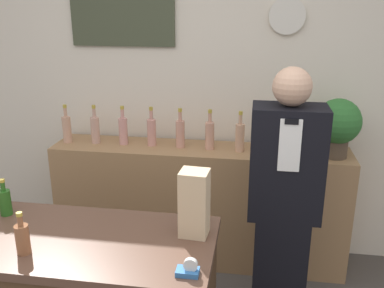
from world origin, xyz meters
TOP-DOWN VIEW (x-y plane):
  - back_wall at (-0.01, 2.00)m, footprint 5.20×0.09m
  - back_shelf at (0.06, 1.74)m, footprint 2.17×0.39m
  - shopkeeper at (0.64, 1.10)m, footprint 0.40×0.25m
  - potted_plant at (1.00, 1.71)m, footprint 0.31×0.31m
  - paper_bag at (0.20, 0.54)m, footprint 0.13×0.12m
  - tape_dispenser at (0.23, 0.23)m, footprint 0.09×0.06m
  - counter_bottle_1 at (-0.75, 0.58)m, footprint 0.06×0.06m
  - counter_bottle_2 at (-0.48, 0.27)m, footprint 0.06×0.06m
  - shelf_bottle_0 at (-0.95, 1.73)m, footprint 0.07×0.07m
  - shelf_bottle_1 at (-0.73, 1.75)m, footprint 0.07×0.07m
  - shelf_bottle_2 at (-0.52, 1.75)m, footprint 0.07×0.07m
  - shelf_bottle_3 at (-0.30, 1.76)m, footprint 0.07×0.07m
  - shelf_bottle_4 at (-0.08, 1.75)m, footprint 0.07×0.07m
  - shelf_bottle_5 at (0.13, 1.74)m, footprint 0.07×0.07m
  - shelf_bottle_6 at (0.35, 1.73)m, footprint 0.07×0.07m
  - shelf_bottle_7 at (0.57, 1.76)m, footprint 0.07×0.07m
  - shelf_bottle_8 at (0.78, 1.73)m, footprint 0.07×0.07m

SIDE VIEW (x-z plane):
  - back_shelf at x=0.06m, z-range 0.00..0.91m
  - shopkeeper at x=0.64m, z-range 0.00..1.60m
  - tape_dispenser at x=0.23m, z-range 0.90..0.97m
  - counter_bottle_1 at x=-0.75m, z-range 0.89..1.08m
  - counter_bottle_2 at x=-0.48m, z-range 0.89..1.08m
  - shelf_bottle_0 at x=-0.95m, z-range 0.87..1.16m
  - shelf_bottle_1 at x=-0.73m, z-range 0.87..1.16m
  - shelf_bottle_2 at x=-0.52m, z-range 0.87..1.16m
  - shelf_bottle_3 at x=-0.30m, z-range 0.87..1.16m
  - shelf_bottle_4 at x=-0.08m, z-range 0.87..1.16m
  - shelf_bottle_5 at x=0.13m, z-range 0.87..1.16m
  - shelf_bottle_6 at x=0.35m, z-range 0.87..1.16m
  - shelf_bottle_7 at x=0.57m, z-range 0.87..1.16m
  - shelf_bottle_8 at x=0.78m, z-range 0.87..1.16m
  - paper_bag at x=0.20m, z-range 0.91..1.22m
  - potted_plant at x=1.00m, z-range 0.94..1.34m
  - back_wall at x=-0.01m, z-range 0.01..2.71m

